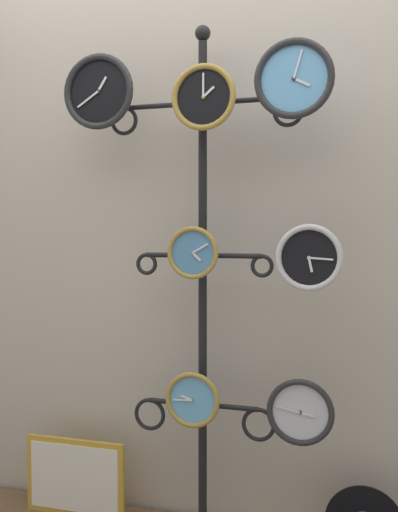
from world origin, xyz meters
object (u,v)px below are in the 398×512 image
(clock_top_right, at_px, (294,79))
(clock_bottom_center, at_px, (193,400))
(display_stand, at_px, (203,390))
(clock_top_center, at_px, (204,97))
(clock_middle_center, at_px, (193,253))
(clock_middle_right, at_px, (309,258))
(clock_bottom_right, at_px, (300,412))
(picture_frame, at_px, (75,478))
(clock_top_left, at_px, (99,92))

(clock_top_right, height_order, clock_bottom_center, clock_top_right)
(display_stand, distance_m, clock_top_center, 1.13)
(clock_top_right, bearing_deg, clock_middle_center, 179.05)
(clock_bottom_center, bearing_deg, clock_middle_right, -0.75)
(clock_top_center, height_order, clock_bottom_right, clock_top_center)
(clock_top_right, distance_m, clock_middle_center, 0.73)
(clock_middle_right, xyz_separation_m, picture_frame, (-0.98, 0.07, -0.95))
(clock_middle_right, xyz_separation_m, clock_bottom_right, (-0.03, 0.02, -0.57))
(display_stand, distance_m, clock_middle_center, 0.56)
(clock_top_right, xyz_separation_m, clock_middle_center, (-0.38, 0.01, -0.62))
(picture_frame, bearing_deg, clock_top_left, -25.19)
(clock_bottom_center, relative_size, clock_bottom_right, 0.87)
(clock_top_right, bearing_deg, display_stand, 164.91)
(clock_top_left, height_order, clock_top_right, clock_top_left)
(clock_middle_center, relative_size, clock_bottom_center, 0.93)
(clock_top_right, relative_size, clock_middle_right, 1.19)
(clock_top_center, distance_m, clock_bottom_center, 1.14)
(clock_top_left, bearing_deg, clock_bottom_right, 1.74)
(clock_top_left, bearing_deg, picture_frame, 154.81)
(clock_top_center, relative_size, clock_middle_right, 1.03)
(clock_top_left, xyz_separation_m, clock_bottom_right, (0.79, 0.02, -1.20))
(display_stand, xyz_separation_m, clock_top_center, (0.03, -0.10, 1.13))
(clock_top_left, height_order, clock_middle_right, clock_top_left)
(clock_top_right, bearing_deg, clock_top_center, -179.41)
(clock_top_left, relative_size, clock_bottom_center, 1.36)
(clock_top_center, bearing_deg, clock_middle_center, 167.78)
(clock_top_right, height_order, clock_bottom_right, clock_top_right)
(clock_middle_right, height_order, clock_bottom_center, clock_middle_right)
(display_stand, height_order, clock_bottom_right, display_stand)
(clock_bottom_center, xyz_separation_m, picture_frame, (-0.54, 0.07, -0.40))
(clock_top_right, distance_m, picture_frame, 1.83)
(clock_top_right, bearing_deg, clock_top_left, -179.64)
(display_stand, relative_size, clock_middle_right, 8.57)
(display_stand, distance_m, clock_top_left, 1.24)
(display_stand, relative_size, clock_top_right, 7.17)
(clock_middle_right, bearing_deg, display_stand, 166.84)
(clock_bottom_right, relative_size, picture_frame, 0.55)
(clock_top_center, height_order, clock_middle_center, clock_top_center)
(clock_top_right, relative_size, clock_bottom_right, 1.16)
(clock_middle_right, bearing_deg, clock_bottom_right, 146.37)
(clock_top_center, xyz_separation_m, clock_middle_right, (0.39, 0.00, -0.59))
(clock_top_left, distance_m, clock_bottom_center, 1.25)
(display_stand, xyz_separation_m, clock_top_left, (-0.39, -0.10, 1.17))
(clock_top_right, height_order, clock_middle_center, clock_top_right)
(clock_top_center, xyz_separation_m, picture_frame, (-0.59, 0.07, -1.54))
(clock_middle_center, relative_size, clock_middle_right, 0.84)
(clock_middle_right, bearing_deg, picture_frame, 175.81)
(display_stand, relative_size, picture_frame, 4.60)
(display_stand, xyz_separation_m, clock_bottom_right, (0.40, -0.08, -0.03))
(display_stand, bearing_deg, clock_top_left, -165.19)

